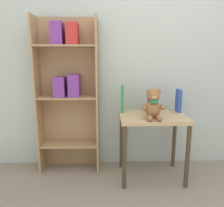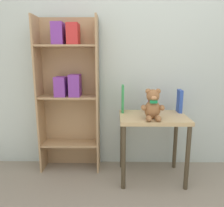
% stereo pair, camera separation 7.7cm
% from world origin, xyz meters
% --- Properties ---
extents(wall_back, '(4.80, 0.06, 2.50)m').
position_xyz_m(wall_back, '(0.00, 1.53, 1.25)').
color(wall_back, silver).
rests_on(wall_back, ground_plane).
extents(bookshelf_side, '(0.60, 0.24, 1.55)m').
position_xyz_m(bookshelf_side, '(-0.76, 1.40, 0.88)').
color(bookshelf_side, tan).
rests_on(bookshelf_side, ground_plane).
extents(display_table, '(0.62, 0.46, 0.63)m').
position_xyz_m(display_table, '(0.07, 1.19, 0.53)').
color(display_table, tan).
rests_on(display_table, ground_plane).
extents(teddy_bear, '(0.21, 0.19, 0.27)m').
position_xyz_m(teddy_bear, '(0.04, 1.07, 0.75)').
color(teddy_bear, '#99663D').
rests_on(teddy_bear, display_table).
extents(book_standing_green, '(0.02, 0.12, 0.27)m').
position_xyz_m(book_standing_green, '(-0.21, 1.32, 0.77)').
color(book_standing_green, '#33934C').
rests_on(book_standing_green, display_table).
extents(book_standing_purple, '(0.05, 0.13, 0.20)m').
position_xyz_m(book_standing_purple, '(0.07, 1.31, 0.73)').
color(book_standing_purple, purple).
rests_on(book_standing_purple, display_table).
extents(book_standing_blue, '(0.04, 0.12, 0.22)m').
position_xyz_m(book_standing_blue, '(0.35, 1.32, 0.74)').
color(book_standing_blue, '#2D51B7').
rests_on(book_standing_blue, display_table).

